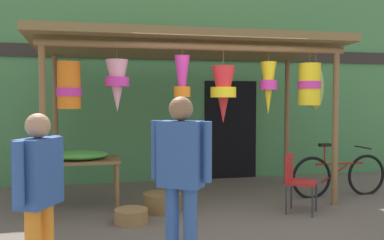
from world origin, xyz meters
name	(u,v)px	position (x,y,z in m)	size (l,w,h in m)	color
ground_plane	(222,214)	(0.00, 0.00, 0.00)	(30.00, 30.00, 0.00)	#60564C
shop_facade	(184,79)	(0.01, 2.77, 2.04)	(10.63, 0.29, 4.08)	#47844C
market_stall_canopy	(193,59)	(-0.24, 0.82, 2.26)	(4.77, 2.22, 2.61)	brown
display_table	(78,164)	(-2.01, 0.77, 0.66)	(1.23, 0.76, 0.74)	brown
flower_heap_on_table	(82,155)	(-1.94, 0.68, 0.81)	(0.79, 0.55, 0.14)	green
folding_chair	(296,178)	(1.07, -0.12, 0.50)	(0.56, 0.56, 0.84)	#AD1E1E
wicker_basket_by_table	(162,202)	(-0.81, 0.35, 0.13)	(0.55, 0.55, 0.27)	brown
wicker_basket_spare	(131,216)	(-1.29, -0.15, 0.09)	(0.44, 0.44, 0.19)	olive
parked_bicycle	(339,175)	(2.25, 0.67, 0.35)	(1.75, 0.44, 0.92)	black
vendor_in_orange	(181,170)	(-0.96, -1.87, 0.98)	(0.52, 0.40, 1.66)	#2D5193
customer_foreground	(39,189)	(-2.19, -2.02, 0.89)	(0.38, 0.54, 1.52)	orange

